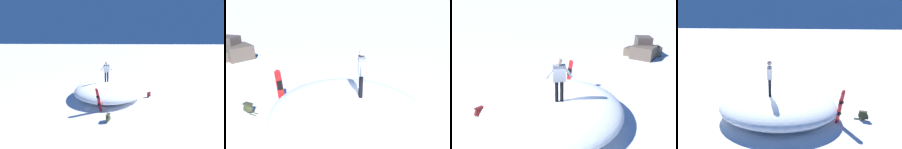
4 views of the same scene
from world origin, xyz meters
The scene contains 6 objects.
ground centered at (0.00, 0.00, 0.00)m, with size 240.00×240.00×0.00m, color white.
snow_mound centered at (-0.40, -0.16, 0.56)m, with size 6.03×5.68×1.12m, color white.
snowboarder_standing centered at (-0.11, -0.50, 2.14)m, with size 1.04×0.34×1.75m.
snowboard_primary_upright centered at (0.09, 2.90, 0.88)m, with size 0.43×0.45×1.71m.
backpack_far centered at (-0.64, 4.02, 0.23)m, with size 0.32×0.70×0.45m.
rock_outcrop centered at (5.67, 9.71, 0.55)m, with size 3.02×2.65×1.57m.
Camera 2 is at (-7.43, -1.67, 4.86)m, focal length 36.14 mm.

